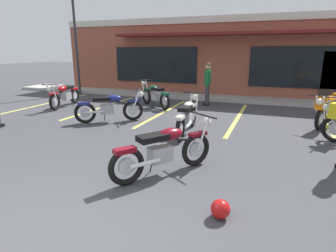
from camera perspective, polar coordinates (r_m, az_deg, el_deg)
name	(u,v)px	position (r m, az deg, el deg)	size (l,w,h in m)	color
ground_plane	(156,149)	(6.27, -2.39, -4.79)	(80.00, 80.00, 0.00)	#3D3D42
sidewalk_kerb	(219,97)	(13.13, 10.40, 5.80)	(22.00, 1.80, 0.14)	#A8A59E
brick_storefront_building	(233,56)	(16.43, 13.06, 13.61)	(16.75, 7.19, 3.63)	brown
painted_stall_lines	(199,115)	(9.69, 6.38, 2.31)	(13.03, 4.80, 0.01)	#DBCC4C
motorcycle_foreground_classic	(165,149)	(4.90, -0.60, -4.78)	(1.43, 1.82, 0.98)	black
motorcycle_red_sportbike	(155,95)	(10.97, -2.67, 6.32)	(1.79, 1.48, 0.98)	black
motorcycle_silver_naked	(65,95)	(11.65, -20.22, 5.93)	(0.77, 2.10, 0.98)	black
motorcycle_blue_standard	(187,116)	(7.38, 3.95, 2.00)	(0.66, 2.11, 0.98)	black
motorcycle_green_cafe_racer	(329,108)	(9.31, 29.86, 3.17)	(1.19, 1.95, 0.98)	black
motorcycle_orange_scrambler	(110,107)	(8.76, -11.67, 3.79)	(1.81, 1.45, 0.98)	black
person_in_black_shirt	(208,81)	(11.31, 8.04, 8.95)	(0.31, 0.61, 1.68)	black
helmet_on_pavement	(220,209)	(3.87, 10.60, -16.22)	(0.26, 0.26, 0.26)	#B71414
traffic_cone	(328,108)	(10.86, 29.69, 3.17)	(0.34, 0.34, 0.53)	orange
parking_lot_lamp_post	(73,24)	(14.83, -18.70, 18.94)	(0.24, 0.76, 5.16)	#2D2D33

